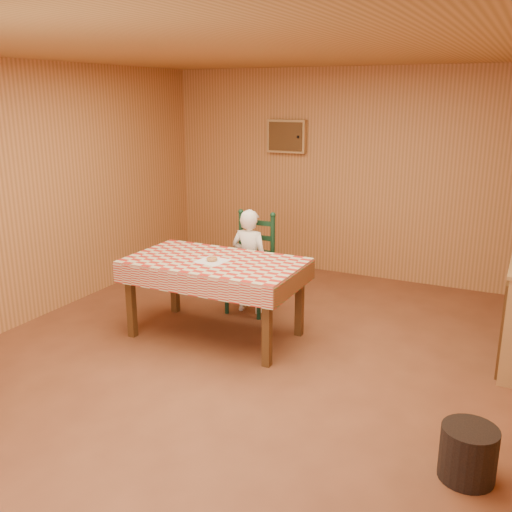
{
  "coord_description": "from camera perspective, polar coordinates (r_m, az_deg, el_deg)",
  "views": [
    {
      "loc": [
        2.04,
        -3.97,
        2.27
      ],
      "look_at": [
        0.0,
        0.2,
        0.95
      ],
      "focal_mm": 40.0,
      "sensor_mm": 36.0,
      "label": 1
    }
  ],
  "objects": [
    {
      "name": "napkin",
      "position": [
        5.33,
        -4.42,
        -0.5
      ],
      "size": [
        0.29,
        0.29,
        0.0
      ],
      "primitive_type": "cube",
      "rotation": [
        0.0,
        0.0,
        -0.11
      ],
      "color": "white",
      "rests_on": "dining_table"
    },
    {
      "name": "ladder_chair",
      "position": [
        6.11,
        -0.4,
        -0.93
      ],
      "size": [
        0.44,
        0.4,
        1.08
      ],
      "color": "black",
      "rests_on": "ground"
    },
    {
      "name": "storage_bin",
      "position": [
        3.88,
        20.45,
        -17.99
      ],
      "size": [
        0.41,
        0.41,
        0.34
      ],
      "primitive_type": "cylinder",
      "rotation": [
        0.0,
        0.0,
        -0.22
      ],
      "color": "black",
      "rests_on": "ground"
    },
    {
      "name": "seated_child",
      "position": [
        6.05,
        -0.64,
        -0.54
      ],
      "size": [
        0.41,
        0.27,
        1.12
      ],
      "primitive_type": "imported",
      "rotation": [
        0.0,
        0.0,
        3.14
      ],
      "color": "white",
      "rests_on": "ground"
    },
    {
      "name": "cabin_walls",
      "position": [
        4.97,
        1.69,
        10.72
      ],
      "size": [
        5.1,
        6.05,
        2.65
      ],
      "color": "#B87842",
      "rests_on": "ground"
    },
    {
      "name": "donut",
      "position": [
        5.33,
        -4.43,
        -0.3
      ],
      "size": [
        0.11,
        0.11,
        0.04
      ],
      "primitive_type": "torus",
      "rotation": [
        0.0,
        0.0,
        0.03
      ],
      "color": "#B47940",
      "rests_on": "napkin"
    },
    {
      "name": "dining_table",
      "position": [
        5.4,
        -4.14,
        -1.22
      ],
      "size": [
        1.66,
        0.96,
        0.77
      ],
      "color": "#513215",
      "rests_on": "ground"
    },
    {
      "name": "ground",
      "position": [
        5.01,
        -1.03,
        -11.09
      ],
      "size": [
        6.0,
        6.0,
        0.0
      ],
      "primitive_type": "plane",
      "color": "brown",
      "rests_on": "ground"
    }
  ]
}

